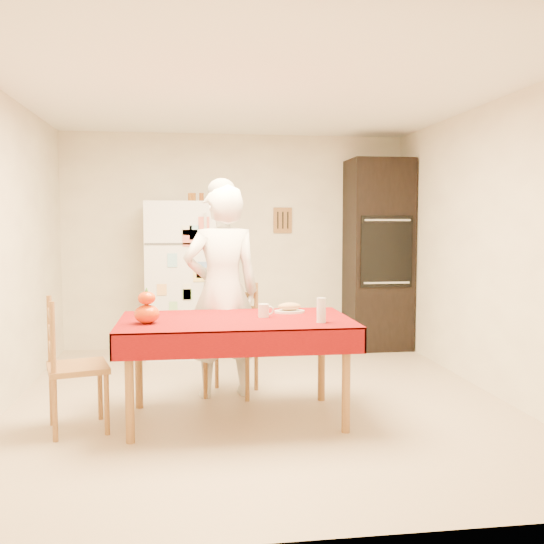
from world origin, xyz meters
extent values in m
plane|color=#C6AC8F|center=(0.00, 0.00, 0.00)|extent=(4.50, 4.50, 0.00)
cube|color=#F0E9CA|center=(0.00, 2.25, 1.25)|extent=(4.00, 0.02, 2.50)
cube|color=#F0E9CA|center=(0.00, -2.25, 1.25)|extent=(4.00, 0.02, 2.50)
cube|color=#F0E9CA|center=(-2.00, 0.00, 1.25)|extent=(0.02, 4.50, 2.50)
cube|color=#F0E9CA|center=(2.00, 0.00, 1.25)|extent=(0.02, 4.50, 2.50)
cube|color=white|center=(0.00, 0.00, 2.50)|extent=(4.00, 4.50, 0.02)
cube|color=brown|center=(0.55, 2.23, 1.50)|extent=(0.22, 0.02, 0.30)
cube|color=white|center=(-0.65, 1.88, 0.85)|extent=(0.75, 0.70, 1.70)
cube|color=silver|center=(-0.39, 1.51, 1.45)|extent=(0.03, 0.03, 0.25)
cube|color=silver|center=(-0.39, 1.51, 0.70)|extent=(0.03, 0.03, 0.60)
cube|color=black|center=(1.63, 1.93, 1.10)|extent=(0.70, 0.60, 2.20)
cube|color=black|center=(1.63, 1.62, 1.15)|extent=(0.59, 0.02, 0.80)
cylinder|color=brown|center=(-0.97, -0.85, 0.35)|extent=(0.06, 0.06, 0.71)
cylinder|color=brown|center=(-0.97, -0.07, 0.35)|extent=(0.06, 0.06, 0.71)
cylinder|color=brown|center=(0.51, -0.85, 0.35)|extent=(0.06, 0.06, 0.71)
cylinder|color=brown|center=(0.51, -0.07, 0.35)|extent=(0.06, 0.06, 0.71)
cube|color=brown|center=(-0.23, -0.46, 0.73)|extent=(1.60, 0.90, 0.04)
cube|color=#540407|center=(-0.23, -0.46, 0.76)|extent=(1.70, 1.00, 0.01)
cylinder|color=brown|center=(-0.44, 0.10, 0.21)|extent=(0.04, 0.04, 0.43)
cylinder|color=brown|center=(-0.33, 0.42, 0.21)|extent=(0.04, 0.04, 0.43)
cylinder|color=brown|center=(-0.10, -0.02, 0.21)|extent=(0.04, 0.04, 0.43)
cylinder|color=brown|center=(0.01, 0.31, 0.21)|extent=(0.04, 0.04, 0.43)
cube|color=brown|center=(-0.21, 0.20, 0.45)|extent=(0.53, 0.51, 0.04)
cube|color=brown|center=(-0.16, 0.36, 0.70)|extent=(0.35, 0.14, 0.50)
cylinder|color=brown|center=(-1.14, -0.67, 0.21)|extent=(0.04, 0.04, 0.43)
cylinder|color=brown|center=(-1.47, -0.76, 0.21)|extent=(0.04, 0.04, 0.43)
cylinder|color=brown|center=(-1.23, -0.32, 0.21)|extent=(0.04, 0.04, 0.43)
cylinder|color=brown|center=(-1.56, -0.41, 0.21)|extent=(0.04, 0.04, 0.43)
cube|color=brown|center=(-1.35, -0.54, 0.45)|extent=(0.49, 0.51, 0.04)
cube|color=brown|center=(-1.52, -0.59, 0.70)|extent=(0.12, 0.36, 0.50)
imported|color=silver|center=(-0.29, 0.18, 0.89)|extent=(0.70, 0.52, 1.78)
cylinder|color=silver|center=(-0.02, -0.42, 0.81)|extent=(0.08, 0.08, 0.10)
ellipsoid|color=#DC5305|center=(-0.86, -0.59, 0.83)|extent=(0.18, 0.18, 0.13)
ellipsoid|color=red|center=(-0.86, -0.59, 0.94)|extent=(0.12, 0.12, 0.09)
cylinder|color=silver|center=(0.36, -0.72, 0.85)|extent=(0.07, 0.07, 0.18)
cylinder|color=silver|center=(0.22, -0.23, 0.77)|extent=(0.24, 0.24, 0.02)
ellipsoid|color=#97734A|center=(0.22, -0.23, 0.81)|extent=(0.18, 0.10, 0.06)
cylinder|color=#91521A|center=(-0.54, 1.93, 1.75)|extent=(0.05, 0.05, 0.10)
cylinder|color=#8F521A|center=(-0.50, 1.93, 1.75)|extent=(0.05, 0.05, 0.10)
cylinder|color=brown|center=(-0.41, 1.93, 1.75)|extent=(0.05, 0.05, 0.10)
camera|label=1|loc=(-0.58, -4.89, 1.47)|focal=40.00mm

